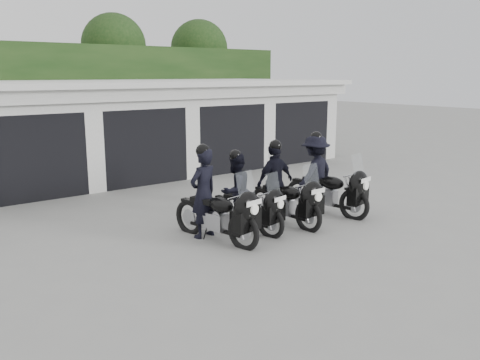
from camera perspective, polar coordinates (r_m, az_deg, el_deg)
ground at (r=10.67m, az=3.58°, el=-5.54°), size 80.00×80.00×0.00m
garage_block at (r=17.16m, az=-14.52°, el=5.58°), size 16.40×6.80×2.96m
background_vegetation at (r=21.74m, az=-19.01°, el=10.12°), size 20.00×3.90×5.80m
police_bike_a at (r=9.79m, az=-2.86°, el=-2.50°), size 0.92×2.19×1.92m
police_bike_b at (r=10.45m, az=0.19°, el=-1.78°), size 0.95×1.95×1.72m
police_bike_c at (r=11.00m, az=4.58°, el=-0.80°), size 1.03×2.13×1.85m
police_bike_d at (r=11.91m, az=9.11°, el=0.28°), size 1.26×2.21×1.94m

